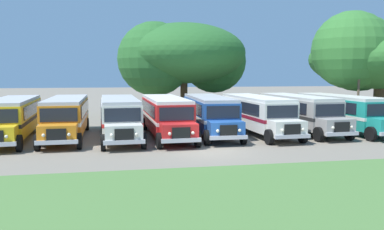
% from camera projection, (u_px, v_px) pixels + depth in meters
% --- Properties ---
extents(ground_plane, '(220.00, 220.00, 0.00)m').
position_uv_depth(ground_plane, '(209.00, 152.00, 22.83)').
color(ground_plane, slate).
extents(foreground_grass_strip, '(80.00, 10.26, 0.01)m').
position_uv_depth(foreground_grass_strip, '(263.00, 198.00, 14.33)').
color(foreground_grass_strip, '#4C7538').
rests_on(foreground_grass_strip, ground_plane).
extents(parked_bus_slot_0, '(3.23, 10.92, 2.82)m').
position_uv_depth(parked_bus_slot_0, '(13.00, 117.00, 27.15)').
color(parked_bus_slot_0, yellow).
rests_on(parked_bus_slot_0, ground_plane).
extents(parked_bus_slot_1, '(2.89, 10.86, 2.82)m').
position_uv_depth(parked_bus_slot_1, '(67.00, 115.00, 27.96)').
color(parked_bus_slot_1, orange).
rests_on(parked_bus_slot_1, ground_plane).
extents(parked_bus_slot_2, '(3.06, 10.89, 2.82)m').
position_uv_depth(parked_bus_slot_2, '(120.00, 115.00, 27.96)').
color(parked_bus_slot_2, silver).
rests_on(parked_bus_slot_2, ground_plane).
extents(parked_bus_slot_3, '(3.03, 10.89, 2.82)m').
position_uv_depth(parked_bus_slot_3, '(166.00, 114.00, 28.55)').
color(parked_bus_slot_3, red).
rests_on(parked_bus_slot_3, ground_plane).
extents(parked_bus_slot_4, '(2.89, 10.86, 2.82)m').
position_uv_depth(parked_bus_slot_4, '(210.00, 113.00, 29.68)').
color(parked_bus_slot_4, '#23519E').
rests_on(parked_bus_slot_4, ground_plane).
extents(parked_bus_slot_5, '(3.13, 10.90, 2.82)m').
position_uv_depth(parked_bus_slot_5, '(257.00, 113.00, 29.98)').
color(parked_bus_slot_5, silver).
rests_on(parked_bus_slot_5, ground_plane).
extents(parked_bus_slot_6, '(3.20, 10.91, 2.82)m').
position_uv_depth(parked_bus_slot_6, '(298.00, 111.00, 31.06)').
color(parked_bus_slot_6, '#9E9993').
rests_on(parked_bus_slot_6, ground_plane).
extents(parked_bus_slot_7, '(3.37, 10.94, 2.82)m').
position_uv_depth(parked_bus_slot_7, '(342.00, 111.00, 31.24)').
color(parked_bus_slot_7, teal).
rests_on(parked_bus_slot_7, ground_plane).
extents(broad_shade_tree, '(13.99, 13.09, 9.77)m').
position_uv_depth(broad_shade_tree, '(183.00, 56.00, 41.07)').
color(broad_shade_tree, brown).
rests_on(broad_shade_tree, ground_plane).
extents(secondary_tree, '(14.57, 13.87, 10.77)m').
position_uv_depth(secondary_tree, '(374.00, 55.00, 38.74)').
color(secondary_tree, brown).
rests_on(secondary_tree, ground_plane).
extents(utility_pole, '(1.80, 0.20, 6.15)m').
position_uv_depth(utility_pole, '(358.00, 88.00, 34.06)').
color(utility_pole, brown).
rests_on(utility_pole, ground_plane).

